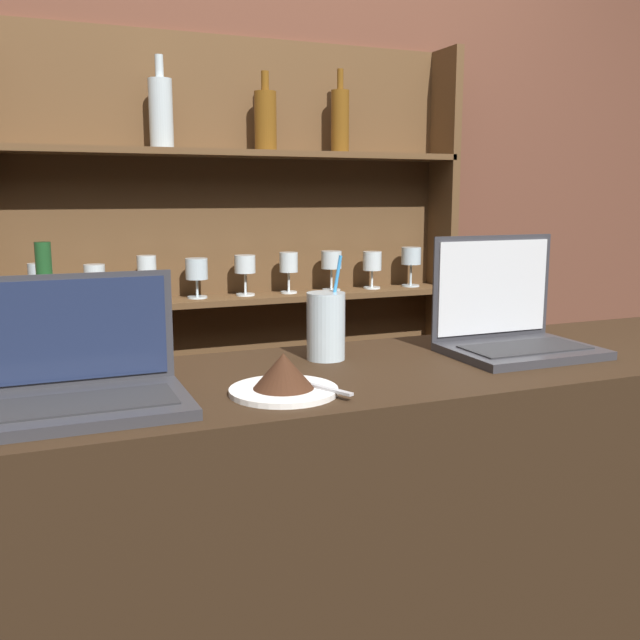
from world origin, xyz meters
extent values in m
cube|color=black|center=(0.00, 0.25, 0.52)|extent=(2.02, 0.50, 1.03)
cube|color=brown|center=(0.00, 1.39, 1.35)|extent=(7.00, 0.06, 2.70)
cube|color=brown|center=(0.75, 1.27, 0.94)|extent=(0.03, 0.18, 1.88)
cube|color=brown|center=(0.00, 1.35, 0.94)|extent=(1.54, 0.02, 1.88)
cube|color=brown|center=(0.00, 1.27, 0.56)|extent=(1.50, 0.18, 0.02)
cube|color=brown|center=(0.00, 1.27, 1.03)|extent=(1.50, 0.18, 0.02)
cube|color=brown|center=(0.00, 1.27, 1.50)|extent=(1.50, 0.18, 0.02)
cylinder|color=silver|center=(-0.63, 1.27, 1.05)|extent=(0.06, 0.06, 0.01)
cylinder|color=silver|center=(-0.63, 1.27, 1.08)|extent=(0.01, 0.01, 0.06)
cylinder|color=silver|center=(-0.63, 1.27, 1.14)|extent=(0.06, 0.06, 0.06)
cylinder|color=silver|center=(-0.48, 1.27, 1.05)|extent=(0.06, 0.06, 0.01)
cylinder|color=silver|center=(-0.48, 1.27, 1.08)|extent=(0.01, 0.01, 0.06)
cylinder|color=silver|center=(-0.48, 1.27, 1.14)|extent=(0.06, 0.06, 0.05)
cylinder|color=silver|center=(-0.32, 1.27, 1.05)|extent=(0.05, 0.05, 0.01)
cylinder|color=silver|center=(-0.32, 1.27, 1.09)|extent=(0.01, 0.01, 0.07)
cylinder|color=silver|center=(-0.32, 1.27, 1.16)|extent=(0.06, 0.06, 0.06)
cylinder|color=silver|center=(-0.16, 1.27, 1.05)|extent=(0.06, 0.06, 0.01)
cylinder|color=silver|center=(-0.16, 1.27, 1.08)|extent=(0.01, 0.01, 0.06)
cylinder|color=silver|center=(-0.16, 1.27, 1.14)|extent=(0.07, 0.07, 0.07)
cylinder|color=silver|center=(0.00, 1.27, 1.05)|extent=(0.06, 0.06, 0.01)
cylinder|color=silver|center=(0.00, 1.27, 1.08)|extent=(0.01, 0.01, 0.07)
cylinder|color=silver|center=(0.00, 1.27, 1.15)|extent=(0.07, 0.07, 0.06)
cylinder|color=silver|center=(0.15, 1.27, 1.05)|extent=(0.06, 0.06, 0.01)
cylinder|color=silver|center=(0.15, 1.27, 1.08)|extent=(0.01, 0.01, 0.07)
cylinder|color=silver|center=(0.15, 1.27, 1.15)|extent=(0.06, 0.06, 0.07)
cylinder|color=silver|center=(0.31, 1.27, 1.05)|extent=(0.06, 0.06, 0.01)
cylinder|color=silver|center=(0.31, 1.27, 1.09)|extent=(0.01, 0.01, 0.07)
cylinder|color=silver|center=(0.31, 1.27, 1.15)|extent=(0.07, 0.07, 0.06)
cylinder|color=silver|center=(0.47, 1.27, 1.05)|extent=(0.06, 0.06, 0.01)
cylinder|color=silver|center=(0.47, 1.27, 1.08)|extent=(0.01, 0.01, 0.06)
cylinder|color=silver|center=(0.47, 1.27, 1.14)|extent=(0.07, 0.07, 0.07)
cylinder|color=silver|center=(0.63, 1.27, 1.05)|extent=(0.06, 0.06, 0.01)
cylinder|color=silver|center=(0.63, 1.27, 1.09)|extent=(0.01, 0.01, 0.07)
cylinder|color=silver|center=(0.63, 1.27, 1.16)|extent=(0.07, 0.07, 0.06)
cylinder|color=#B2C1C6|center=(-0.26, 1.27, 1.62)|extent=(0.07, 0.07, 0.21)
cylinder|color=#B2C1C6|center=(-0.26, 1.27, 1.76)|extent=(0.03, 0.03, 0.07)
cylinder|color=brown|center=(0.34, 1.27, 1.62)|extent=(0.06, 0.06, 0.20)
cylinder|color=brown|center=(0.34, 1.27, 1.75)|extent=(0.02, 0.02, 0.07)
cylinder|color=brown|center=(0.08, 1.27, 1.61)|extent=(0.07, 0.07, 0.19)
cylinder|color=brown|center=(0.08, 1.27, 1.73)|extent=(0.03, 0.03, 0.06)
cube|color=#333338|center=(-0.59, 0.16, 1.04)|extent=(0.33, 0.23, 0.02)
cube|color=#28282B|center=(-0.59, 0.15, 1.05)|extent=(0.28, 0.13, 0.00)
cube|color=#333338|center=(-0.59, 0.27, 1.15)|extent=(0.33, 0.00, 0.19)
cube|color=#1E2847|center=(-0.59, 0.27, 1.15)|extent=(0.30, 0.01, 0.17)
cube|color=#333338|center=(0.31, 0.23, 1.04)|extent=(0.31, 0.23, 0.02)
cube|color=#28282B|center=(0.31, 0.22, 1.05)|extent=(0.27, 0.13, 0.00)
cube|color=#333338|center=(0.31, 0.35, 1.17)|extent=(0.31, 0.00, 0.23)
cube|color=silver|center=(0.31, 0.34, 1.17)|extent=(0.29, 0.01, 0.21)
cylinder|color=white|center=(-0.26, 0.14, 1.04)|extent=(0.19, 0.19, 0.01)
cone|color=#381E11|center=(-0.26, 0.14, 1.07)|extent=(0.11, 0.11, 0.06)
cube|color=#B7B7BC|center=(-0.21, 0.13, 1.05)|extent=(0.08, 0.16, 0.00)
cylinder|color=silver|center=(-0.09, 0.36, 1.10)|extent=(0.08, 0.08, 0.14)
cylinder|color=#338CD8|center=(-0.08, 0.36, 1.14)|extent=(0.05, 0.01, 0.22)
cylinder|color=#1E4C23|center=(-0.64, 0.36, 1.13)|extent=(0.08, 0.08, 0.19)
cylinder|color=#1E4C23|center=(-0.64, 0.36, 1.26)|extent=(0.03, 0.03, 0.07)
camera|label=1|loc=(-0.66, -0.99, 1.38)|focal=40.00mm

